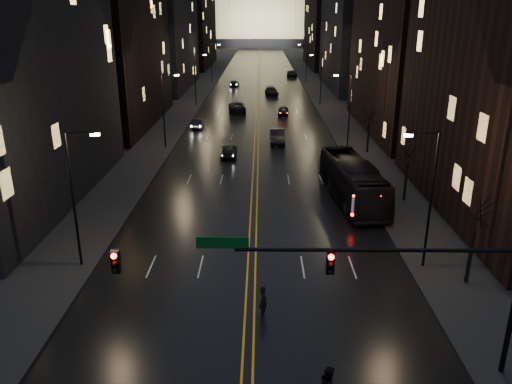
{
  "coord_description": "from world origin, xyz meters",
  "views": [
    {
      "loc": [
        0.59,
        -18.64,
        15.41
      ],
      "look_at": [
        0.26,
        12.39,
        4.29
      ],
      "focal_mm": 35.0,
      "sensor_mm": 36.0,
      "label": 1
    }
  ],
  "objects_px": {
    "bus": "(352,181)",
    "receding_car_a": "(277,136)",
    "traffic_signal": "(387,274)",
    "oncoming_car_a": "(229,150)",
    "pedestrian_a": "(263,301)",
    "oncoming_car_b": "(197,123)"
  },
  "relations": [
    {
      "from": "traffic_signal",
      "to": "pedestrian_a",
      "type": "relative_size",
      "value": 9.77
    },
    {
      "from": "receding_car_a",
      "to": "bus",
      "type": "bearing_deg",
      "value": -74.84
    },
    {
      "from": "bus",
      "to": "receding_car_a",
      "type": "xyz_separation_m",
      "value": [
        -5.88,
        20.57,
        -0.95
      ]
    },
    {
      "from": "receding_car_a",
      "to": "pedestrian_a",
      "type": "relative_size",
      "value": 2.89
    },
    {
      "from": "oncoming_car_a",
      "to": "oncoming_car_b",
      "type": "bearing_deg",
      "value": -71.69
    },
    {
      "from": "bus",
      "to": "pedestrian_a",
      "type": "distance_m",
      "value": 19.37
    },
    {
      "from": "receding_car_a",
      "to": "traffic_signal",
      "type": "bearing_deg",
      "value": -86.4
    },
    {
      "from": "oncoming_car_a",
      "to": "receding_car_a",
      "type": "distance_m",
      "value": 8.63
    },
    {
      "from": "oncoming_car_a",
      "to": "oncoming_car_b",
      "type": "xyz_separation_m",
      "value": [
        -5.4,
        15.0,
        -0.11
      ]
    },
    {
      "from": "bus",
      "to": "receding_car_a",
      "type": "bearing_deg",
      "value": 100.25
    },
    {
      "from": "oncoming_car_a",
      "to": "pedestrian_a",
      "type": "height_order",
      "value": "pedestrian_a"
    },
    {
      "from": "bus",
      "to": "receding_car_a",
      "type": "relative_size",
      "value": 2.52
    },
    {
      "from": "traffic_signal",
      "to": "pedestrian_a",
      "type": "distance_m",
      "value": 8.09
    },
    {
      "from": "bus",
      "to": "oncoming_car_b",
      "type": "distance_m",
      "value": 33.73
    },
    {
      "from": "receding_car_a",
      "to": "oncoming_car_a",
      "type": "bearing_deg",
      "value": -132.3
    },
    {
      "from": "bus",
      "to": "oncoming_car_b",
      "type": "xyz_separation_m",
      "value": [
        -17.0,
        29.11,
        -1.12
      ]
    },
    {
      "from": "traffic_signal",
      "to": "pedestrian_a",
      "type": "height_order",
      "value": "traffic_signal"
    },
    {
      "from": "bus",
      "to": "oncoming_car_a",
      "type": "bearing_deg",
      "value": 123.71
    },
    {
      "from": "traffic_signal",
      "to": "oncoming_car_a",
      "type": "bearing_deg",
      "value": 103.89
    },
    {
      "from": "traffic_signal",
      "to": "oncoming_car_a",
      "type": "relative_size",
      "value": 3.79
    },
    {
      "from": "oncoming_car_b",
      "to": "receding_car_a",
      "type": "distance_m",
      "value": 14.03
    },
    {
      "from": "traffic_signal",
      "to": "bus",
      "type": "xyz_separation_m",
      "value": [
        2.59,
        22.3,
        -3.31
      ]
    }
  ]
}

